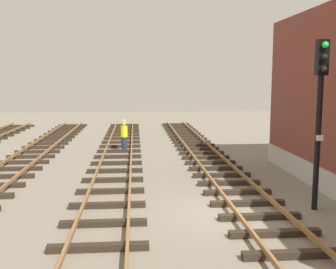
{
  "coord_description": "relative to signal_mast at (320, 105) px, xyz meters",
  "views": [
    {
      "loc": [
        -2.84,
        -11.96,
        4.19
      ],
      "look_at": [
        -1.22,
        7.52,
        1.49
      ],
      "focal_mm": 42.77,
      "sensor_mm": 36.0,
      "label": 1
    }
  ],
  "objects": [
    {
      "name": "ground_plane",
      "position": [
        -2.93,
        -0.11,
        -3.39
      ],
      "size": [
        80.0,
        80.0,
        0.0
      ],
      "primitive_type": "plane",
      "color": "slate"
    },
    {
      "name": "track_near_building",
      "position": [
        -2.06,
        -0.11,
        -3.27
      ],
      "size": [
        2.5,
        50.04,
        0.32
      ],
      "color": "#2D2319",
      "rests_on": "ground"
    },
    {
      "name": "track_centre",
      "position": [
        -6.71,
        -0.11,
        -3.26
      ],
      "size": [
        2.5,
        50.04,
        0.32
      ],
      "color": "#2D2319",
      "rests_on": "ground"
    },
    {
      "name": "signal_mast",
      "position": [
        0.0,
        0.0,
        0.0
      ],
      "size": [
        0.36,
        0.4,
        5.4
      ],
      "color": "black",
      "rests_on": "ground"
    },
    {
      "name": "track_worker_foreground",
      "position": [
        -6.41,
        11.15,
        -2.46
      ],
      "size": [
        0.4,
        0.4,
        1.87
      ],
      "color": "#262D4C",
      "rests_on": "ground"
    }
  ]
}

